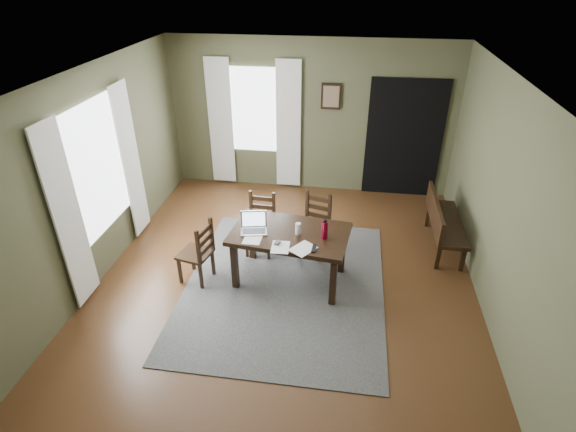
% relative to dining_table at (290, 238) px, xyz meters
% --- Properties ---
extents(ground, '(5.00, 6.00, 0.01)m').
position_rel_dining_table_xyz_m(ground, '(-0.05, -0.14, -0.67)').
color(ground, '#492C16').
extents(room_shell, '(5.02, 6.02, 2.71)m').
position_rel_dining_table_xyz_m(room_shell, '(-0.05, -0.14, 1.14)').
color(room_shell, '#4B4D32').
rests_on(room_shell, ground).
extents(rug, '(2.60, 3.20, 0.01)m').
position_rel_dining_table_xyz_m(rug, '(-0.05, -0.14, -0.66)').
color(rug, '#454545').
rests_on(rug, ground).
extents(dining_table, '(1.58, 1.06, 0.74)m').
position_rel_dining_table_xyz_m(dining_table, '(0.00, 0.00, 0.00)').
color(dining_table, black).
rests_on(dining_table, rug).
extents(chair_end, '(0.47, 0.47, 0.90)m').
position_rel_dining_table_xyz_m(chair_end, '(-1.19, -0.19, -0.22)').
color(chair_end, black).
rests_on(chair_end, rug).
extents(chair_back_left, '(0.41, 0.41, 0.90)m').
position_rel_dining_table_xyz_m(chair_back_left, '(-0.52, 0.63, -0.22)').
color(chair_back_left, black).
rests_on(chair_back_left, rug).
extents(chair_back_right, '(0.50, 0.50, 0.92)m').
position_rel_dining_table_xyz_m(chair_back_right, '(0.26, 0.71, -0.21)').
color(chair_back_right, black).
rests_on(chair_back_right, rug).
extents(bench, '(0.44, 1.36, 0.77)m').
position_rel_dining_table_xyz_m(bench, '(2.10, 1.12, -0.21)').
color(bench, black).
rests_on(bench, ground).
extents(laptop, '(0.38, 0.33, 0.23)m').
position_rel_dining_table_xyz_m(laptop, '(-0.47, -0.01, 0.15)').
color(laptop, '#B7B7BC').
rests_on(laptop, dining_table).
extents(computer_mouse, '(0.07, 0.10, 0.03)m').
position_rel_dining_table_xyz_m(computer_mouse, '(-0.11, -0.29, 0.11)').
color(computer_mouse, '#3F3F42').
rests_on(computer_mouse, dining_table).
extents(tv_remote, '(0.06, 0.17, 0.02)m').
position_rel_dining_table_xyz_m(tv_remote, '(0.34, -0.34, 0.10)').
color(tv_remote, black).
rests_on(tv_remote, dining_table).
extents(drinking_glass, '(0.08, 0.08, 0.16)m').
position_rel_dining_table_xyz_m(drinking_glass, '(0.11, -0.03, 0.17)').
color(drinking_glass, silver).
rests_on(drinking_glass, dining_table).
extents(water_bottle, '(0.08, 0.08, 0.27)m').
position_rel_dining_table_xyz_m(water_bottle, '(0.45, -0.08, 0.22)').
color(water_bottle, maroon).
rests_on(water_bottle, dining_table).
extents(paper_a, '(0.22, 0.29, 0.00)m').
position_rel_dining_table_xyz_m(paper_a, '(-0.44, -0.21, 0.09)').
color(paper_a, white).
rests_on(paper_a, dining_table).
extents(paper_b, '(0.37, 0.38, 0.00)m').
position_rel_dining_table_xyz_m(paper_b, '(0.21, -0.35, 0.09)').
color(paper_b, white).
rests_on(paper_b, dining_table).
extents(paper_e, '(0.23, 0.29, 0.00)m').
position_rel_dining_table_xyz_m(paper_e, '(-0.07, -0.36, 0.09)').
color(paper_e, white).
rests_on(paper_e, dining_table).
extents(window_left, '(0.01, 1.30, 1.70)m').
position_rel_dining_table_xyz_m(window_left, '(-2.52, 0.06, 0.79)').
color(window_left, white).
rests_on(window_left, ground).
extents(window_back, '(1.00, 0.01, 1.50)m').
position_rel_dining_table_xyz_m(window_back, '(-1.05, 2.83, 0.79)').
color(window_back, white).
rests_on(window_back, ground).
extents(curtain_left_near, '(0.03, 0.48, 2.30)m').
position_rel_dining_table_xyz_m(curtain_left_near, '(-2.49, -0.76, 0.54)').
color(curtain_left_near, silver).
rests_on(curtain_left_near, ground).
extents(curtain_left_far, '(0.03, 0.48, 2.30)m').
position_rel_dining_table_xyz_m(curtain_left_far, '(-2.49, 0.88, 0.54)').
color(curtain_left_far, silver).
rests_on(curtain_left_far, ground).
extents(curtain_back_left, '(0.44, 0.03, 2.30)m').
position_rel_dining_table_xyz_m(curtain_back_left, '(-1.67, 2.80, 0.54)').
color(curtain_back_left, silver).
rests_on(curtain_back_left, ground).
extents(curtain_back_right, '(0.44, 0.03, 2.30)m').
position_rel_dining_table_xyz_m(curtain_back_right, '(-0.43, 2.80, 0.54)').
color(curtain_back_right, silver).
rests_on(curtain_back_right, ground).
extents(framed_picture, '(0.34, 0.03, 0.44)m').
position_rel_dining_table_xyz_m(framed_picture, '(0.30, 2.82, 1.09)').
color(framed_picture, black).
rests_on(framed_picture, ground).
extents(doorway_back, '(1.30, 0.03, 2.10)m').
position_rel_dining_table_xyz_m(doorway_back, '(1.60, 2.83, 0.39)').
color(doorway_back, black).
rests_on(doorway_back, ground).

